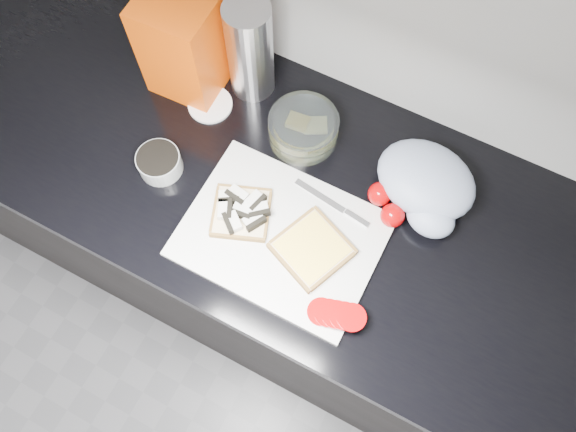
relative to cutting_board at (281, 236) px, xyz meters
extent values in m
cube|color=black|center=(-0.03, 0.11, -0.48)|extent=(3.50, 0.60, 0.86)
cube|color=black|center=(-0.03, 0.11, -0.03)|extent=(3.50, 0.64, 0.04)
cube|color=silver|center=(0.00, 0.00, 0.00)|extent=(0.40, 0.30, 0.01)
cube|color=beige|center=(-0.10, 0.00, 0.01)|extent=(0.15, 0.15, 0.02)
cube|color=silver|center=(-0.13, 0.02, 0.03)|extent=(0.05, 0.04, 0.02)
cube|color=black|center=(-0.13, 0.02, 0.03)|extent=(0.04, 0.03, 0.02)
cube|color=silver|center=(-0.12, 0.03, 0.03)|extent=(0.04, 0.03, 0.02)
cube|color=black|center=(-0.12, 0.03, 0.03)|extent=(0.05, 0.02, 0.02)
cube|color=silver|center=(-0.08, 0.03, 0.03)|extent=(0.03, 0.04, 0.02)
cube|color=black|center=(-0.08, 0.03, 0.03)|extent=(0.02, 0.05, 0.02)
cube|color=silver|center=(-0.13, -0.01, 0.03)|extent=(0.04, 0.05, 0.02)
cube|color=black|center=(-0.13, -0.01, 0.03)|extent=(0.03, 0.04, 0.02)
cube|color=silver|center=(-0.09, 0.00, 0.03)|extent=(0.04, 0.03, 0.02)
cube|color=black|center=(-0.09, 0.00, 0.03)|extent=(0.05, 0.01, 0.02)
cube|color=silver|center=(-0.06, -0.01, 0.03)|extent=(0.04, 0.05, 0.02)
cube|color=black|center=(-0.06, -0.01, 0.03)|extent=(0.03, 0.04, 0.02)
cube|color=silver|center=(-0.09, -0.03, 0.03)|extent=(0.05, 0.04, 0.02)
cube|color=black|center=(-0.09, -0.03, 0.03)|extent=(0.04, 0.04, 0.02)
cube|color=silver|center=(-0.06, 0.02, 0.03)|extent=(0.05, 0.04, 0.02)
cube|color=black|center=(-0.06, 0.02, 0.03)|extent=(0.04, 0.04, 0.02)
cube|color=beige|center=(0.07, 0.00, 0.01)|extent=(0.17, 0.17, 0.02)
cube|color=#FFD64B|center=(0.07, 0.00, 0.02)|extent=(0.15, 0.15, 0.00)
cylinder|color=#AD0305|center=(0.14, -0.11, 0.01)|extent=(0.07, 0.07, 0.01)
cylinder|color=#AD0305|center=(0.16, -0.10, 0.01)|extent=(0.07, 0.07, 0.01)
cylinder|color=#AD0305|center=(0.17, -0.10, 0.02)|extent=(0.06, 0.06, 0.01)
cylinder|color=#AD0305|center=(0.19, -0.10, 0.02)|extent=(0.06, 0.06, 0.01)
cylinder|color=#AD0305|center=(0.20, -0.09, 0.03)|extent=(0.06, 0.06, 0.01)
cube|color=silver|center=(0.03, 0.12, 0.01)|extent=(0.12, 0.03, 0.00)
cube|color=silver|center=(0.12, 0.10, 0.01)|extent=(0.06, 0.02, 0.01)
cylinder|color=#939898|center=(-0.31, 0.02, 0.02)|extent=(0.09, 0.09, 0.05)
cylinder|color=black|center=(-0.31, 0.02, 0.04)|extent=(0.09, 0.09, 0.01)
cylinder|color=white|center=(-0.30, 0.21, 0.00)|extent=(0.12, 0.12, 0.01)
cylinder|color=silver|center=(-0.07, 0.24, 0.03)|extent=(0.15, 0.15, 0.06)
cube|color=#FFD64B|center=(-0.08, 0.24, 0.02)|extent=(0.05, 0.04, 0.03)
cube|color=#D4C77E|center=(-0.05, 0.25, 0.01)|extent=(0.07, 0.06, 0.01)
cube|color=#F33C04|center=(-0.37, 0.26, 0.12)|extent=(0.16, 0.15, 0.25)
cylinder|color=#BABBBF|center=(-0.24, 0.31, 0.12)|extent=(0.10, 0.10, 0.24)
ellipsoid|color=#929AB4|center=(0.22, 0.24, 0.04)|extent=(0.24, 0.20, 0.09)
ellipsoid|color=#929AB4|center=(0.26, 0.17, 0.03)|extent=(0.12, 0.10, 0.07)
sphere|color=#AD0305|center=(0.14, 0.17, 0.02)|extent=(0.05, 0.05, 0.05)
sphere|color=#AD0305|center=(0.19, 0.14, 0.02)|extent=(0.05, 0.05, 0.05)
camera|label=1|loc=(0.20, -0.36, 1.09)|focal=35.00mm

